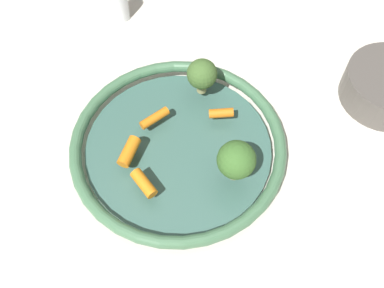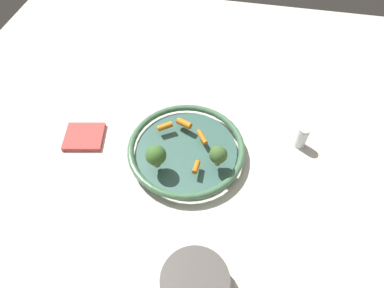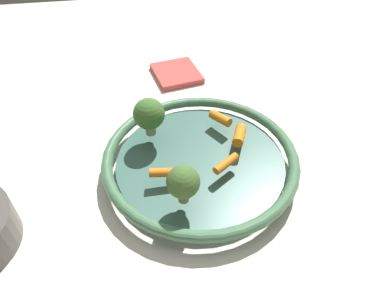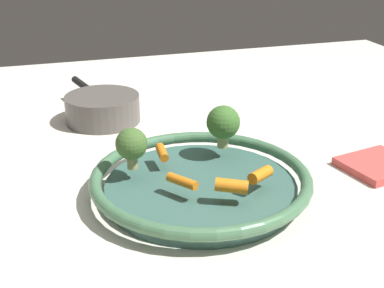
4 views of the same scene
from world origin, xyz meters
TOP-DOWN VIEW (x-y plane):
  - ground_plane at (0.00, 0.00)m, footprint 1.81×1.81m
  - serving_bowl at (0.00, 0.00)m, footprint 0.35×0.35m
  - baby_carrot_right at (0.05, 0.08)m, footprint 0.04×0.05m
  - baby_carrot_back at (0.04, -0.04)m, footprint 0.05×0.04m
  - baby_carrot_left at (-0.07, -0.04)m, footprint 0.04×0.02m
  - baby_carrot_near_rim at (0.08, 0.02)m, footprint 0.04×0.05m
  - broccoli_floret_mid at (-0.08, 0.07)m, footprint 0.06×0.06m
  - broccoli_floret_small at (-0.05, -0.10)m, footprint 0.05×0.05m
  - dish_towel at (0.00, 0.33)m, footprint 0.13×0.14m

SIDE VIEW (x-z plane):
  - ground_plane at x=0.00m, z-range 0.00..0.00m
  - dish_towel at x=0.00m, z-range 0.00..0.01m
  - serving_bowl at x=0.00m, z-range 0.00..0.04m
  - baby_carrot_back at x=0.04m, z-range 0.04..0.06m
  - baby_carrot_left at x=-0.07m, z-range 0.04..0.06m
  - baby_carrot_right at x=0.05m, z-range 0.04..0.06m
  - baby_carrot_near_rim at x=0.08m, z-range 0.04..0.06m
  - broccoli_floret_small at x=-0.05m, z-range 0.05..0.12m
  - broccoli_floret_mid at x=-0.08m, z-range 0.05..0.12m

